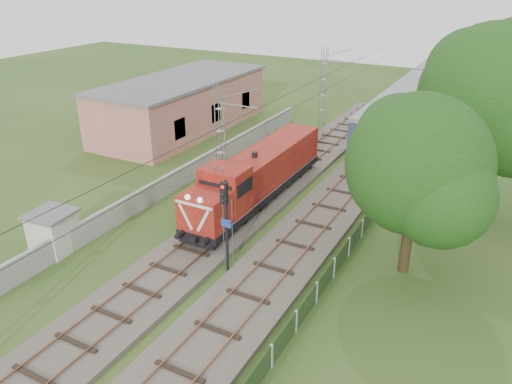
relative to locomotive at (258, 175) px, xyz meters
The scene contains 14 objects.
ground 12.11m from the locomotive, 90.00° to the right, with size 140.00×140.00×0.00m, color #2A4A1C.
track_main 5.29m from the locomotive, 90.00° to the right, with size 4.20×70.00×0.45m.
track_side 9.69m from the locomotive, 58.22° to the left, with size 4.20×80.00×0.45m.
catenary 3.53m from the locomotive, behind, with size 3.31×70.00×8.00m.
boundary_wall 6.64m from the locomotive, behind, with size 0.25×40.00×1.50m, color #9E9E99.
station_building 19.26m from the locomotive, 141.17° to the left, with size 8.40×20.40×5.22m.
fence 12.08m from the locomotive, 48.14° to the right, with size 0.12×32.00×1.20m.
locomotive is the anchor object (origin of this frame).
coach_rake 45.06m from the locomotive, 83.63° to the left, with size 3.22×71.72×3.72m.
signal_post 9.25m from the locomotive, 72.79° to the right, with size 0.60×0.47×5.45m.
relay_hut 13.64m from the locomotive, 122.94° to the right, with size 2.61×2.61×2.49m.
tree_a 12.61m from the locomotive, 19.49° to the right, with size 7.63×7.26×9.89m.
tree_b 15.88m from the locomotive, 23.57° to the left, with size 9.60×9.15×12.45m.
tree_c 27.24m from the locomotive, 63.82° to the left, with size 5.63×5.36×7.29m.
Camera 1 is at (14.95, -16.41, 15.26)m, focal length 35.00 mm.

